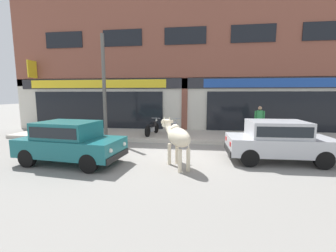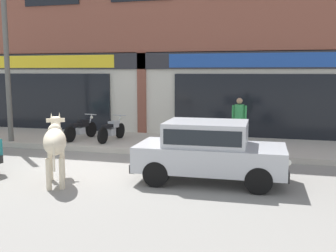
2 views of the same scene
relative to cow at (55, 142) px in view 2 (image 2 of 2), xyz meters
The scene contains 9 objects.
ground_plane 1.68m from the cow, 98.67° to the left, with size 90.00×90.00×0.00m, color gray.
sidewalk 5.32m from the cow, 92.22° to the left, with size 19.00×3.41×0.17m, color #B7AFA3.
shop_building 8.08m from the cow, 91.65° to the left, with size 23.00×1.40×9.76m.
cow is the anchor object (origin of this frame).
car_0 3.64m from the cow, 17.23° to the left, with size 3.65×1.68×1.46m.
motorcycle_0 5.16m from the cow, 110.99° to the left, with size 0.62×1.80×0.88m.
motorcycle_1 4.88m from the cow, 97.51° to the left, with size 0.54×1.81×0.88m.
pedestrian 6.34m from the cow, 52.74° to the left, with size 0.49×0.32×1.60m.
utility_pole 5.87m from the cow, 136.91° to the left, with size 0.18×0.18×5.17m, color #595651.
Camera 2 is at (5.13, -9.40, 2.63)m, focal length 42.00 mm.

